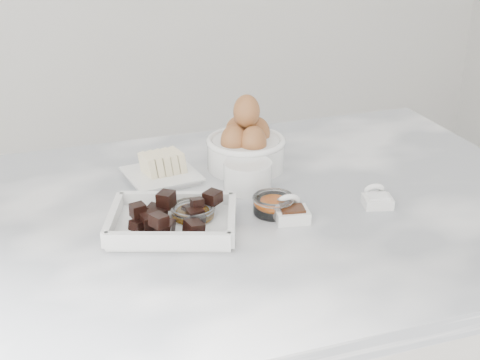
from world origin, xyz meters
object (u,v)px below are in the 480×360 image
object	(u,v)px
chocolate_dish	(172,218)
honey_bowl	(193,215)
vanilla_spoon	(291,211)
salt_spoon	(377,198)
butter_plate	(160,170)
zest_bowl	(274,204)
egg_bowl	(246,145)
sugar_ramekin	(248,174)

from	to	relation	value
chocolate_dish	honey_bowl	size ratio (longest dim) A/B	3.25
vanilla_spoon	salt_spoon	distance (m)	0.17
butter_plate	zest_bowl	size ratio (longest dim) A/B	1.96
vanilla_spoon	egg_bowl	bearing A→B (deg)	89.98
egg_bowl	zest_bowl	bearing A→B (deg)	-95.72
butter_plate	honey_bowl	bearing A→B (deg)	-86.54
vanilla_spoon	salt_spoon	bearing A→B (deg)	-0.12
sugar_ramekin	salt_spoon	world-z (taller)	sugar_ramekin
chocolate_dish	butter_plate	bearing A→B (deg)	82.87
chocolate_dish	egg_bowl	bearing A→B (deg)	45.85
zest_bowl	vanilla_spoon	distance (m)	0.04
sugar_ramekin	egg_bowl	size ratio (longest dim) A/B	0.57
salt_spoon	zest_bowl	bearing A→B (deg)	170.64
salt_spoon	vanilla_spoon	bearing A→B (deg)	179.88
honey_bowl	salt_spoon	world-z (taller)	salt_spoon
egg_bowl	zest_bowl	size ratio (longest dim) A/B	2.13
zest_bowl	chocolate_dish	bearing A→B (deg)	-178.80
chocolate_dish	honey_bowl	distance (m)	0.04
egg_bowl	salt_spoon	world-z (taller)	egg_bowl
salt_spoon	egg_bowl	bearing A→B (deg)	125.19
honey_bowl	vanilla_spoon	distance (m)	0.17
zest_bowl	vanilla_spoon	size ratio (longest dim) A/B	0.99
chocolate_dish	salt_spoon	bearing A→B (deg)	-4.18
sugar_ramekin	honey_bowl	xyz separation A→B (m)	(-0.13, -0.10, -0.01)
butter_plate	salt_spoon	world-z (taller)	butter_plate
butter_plate	chocolate_dish	bearing A→B (deg)	-97.13
butter_plate	egg_bowl	distance (m)	0.18
sugar_ramekin	salt_spoon	xyz separation A→B (m)	(0.20, -0.14, -0.02)
butter_plate	salt_spoon	xyz separation A→B (m)	(0.34, -0.23, -0.01)
honey_bowl	vanilla_spoon	bearing A→B (deg)	-12.63
zest_bowl	sugar_ramekin	bearing A→B (deg)	95.00
chocolate_dish	egg_bowl	xyz separation A→B (m)	(0.20, 0.21, 0.03)
egg_bowl	honey_bowl	world-z (taller)	egg_bowl
egg_bowl	vanilla_spoon	world-z (taller)	egg_bowl
salt_spoon	honey_bowl	bearing A→B (deg)	173.58
sugar_ramekin	vanilla_spoon	world-z (taller)	sugar_ramekin
salt_spoon	chocolate_dish	bearing A→B (deg)	175.82
zest_bowl	honey_bowl	bearing A→B (deg)	177.43
butter_plate	zest_bowl	bearing A→B (deg)	-52.58
sugar_ramekin	honey_bowl	size ratio (longest dim) A/B	1.18
chocolate_dish	zest_bowl	size ratio (longest dim) A/B	3.33
butter_plate	sugar_ramekin	size ratio (longest dim) A/B	1.62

